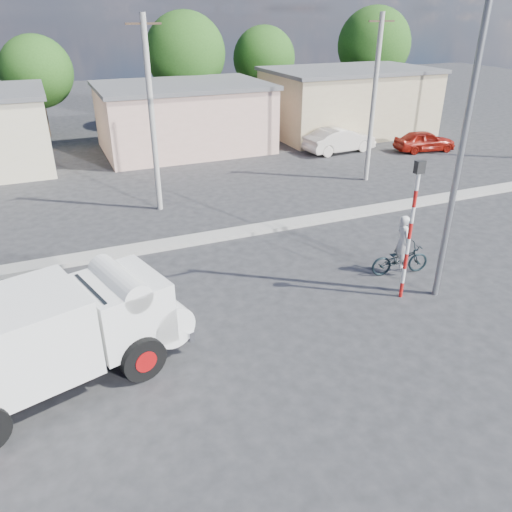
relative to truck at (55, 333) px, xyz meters
name	(u,v)px	position (x,y,z in m)	size (l,w,h in m)	color
ground_plane	(337,347)	(6.81, -1.40, -1.41)	(120.00, 120.00, 0.00)	#262628
median	(233,233)	(6.81, 6.60, -1.33)	(40.00, 0.80, 0.16)	#99968E
truck	(55,333)	(0.00, 0.00, 0.00)	(6.52, 3.84, 2.54)	black
bicycle	(400,259)	(10.91, 1.39, -0.88)	(0.71, 2.03, 1.06)	black
cyclist	(401,249)	(10.91, 1.39, -0.50)	(0.66, 0.43, 1.81)	silver
car_cream	(340,140)	(17.50, 16.07, -0.65)	(1.60, 4.60, 1.52)	beige
car_red	(425,141)	(22.56, 14.18, -0.76)	(1.53, 3.80, 1.29)	maroon
traffic_pole	(412,220)	(10.01, 0.10, 1.19)	(0.28, 0.18, 4.36)	red
streetlight	(459,138)	(10.95, -0.20, 3.55)	(2.34, 0.22, 9.00)	slate
building_row	(169,116)	(7.91, 20.60, 0.72)	(37.80, 7.30, 4.44)	beige
tree_row	(181,57)	(10.57, 27.05, 3.59)	(43.62, 7.43, 8.42)	#38281E
utility_poles	(267,108)	(10.06, 10.60, 2.66)	(35.40, 0.24, 8.00)	#99968E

